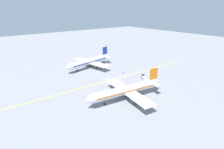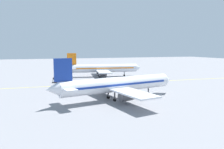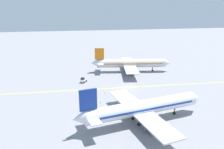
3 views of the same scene
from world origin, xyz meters
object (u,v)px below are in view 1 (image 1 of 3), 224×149
(traffic_cone_near_nose, at_px, (114,69))
(baggage_tug_white, at_px, (143,77))
(airplane_at_gate, at_px, (127,90))
(traffic_cone_mid_apron, at_px, (143,77))
(airplane_adjacent_stand, at_px, (90,61))
(ground_crew_worker, at_px, (123,72))
(traffic_cone_by_wingtip, at_px, (118,74))

(traffic_cone_near_nose, bearing_deg, baggage_tug_white, -169.55)
(airplane_at_gate, distance_m, traffic_cone_mid_apron, 24.80)
(airplane_adjacent_stand, xyz_separation_m, traffic_cone_mid_apron, (-32.14, -12.53, -3.43))
(airplane_at_gate, height_order, ground_crew_worker, airplane_at_gate)
(airplane_at_gate, relative_size, baggage_tug_white, 10.59)
(airplane_at_gate, height_order, baggage_tug_white, airplane_at_gate)
(airplane_adjacent_stand, xyz_separation_m, ground_crew_worker, (-20.86, -8.84, -2.80))
(airplane_at_gate, distance_m, traffic_cone_near_nose, 35.44)
(ground_crew_worker, bearing_deg, baggage_tug_white, -164.26)
(traffic_cone_by_wingtip, bearing_deg, baggage_tug_white, -154.30)
(traffic_cone_near_nose, bearing_deg, airplane_at_gate, 149.63)
(airplane_at_gate, bearing_deg, traffic_cone_mid_apron, -62.54)
(airplane_adjacent_stand, xyz_separation_m, traffic_cone_by_wingtip, (-19.87, -5.98, -3.43))
(baggage_tug_white, distance_m, traffic_cone_near_nose, 20.13)
(baggage_tug_white, relative_size, traffic_cone_by_wingtip, 6.09)
(baggage_tug_white, relative_size, ground_crew_worker, 2.00)
(baggage_tug_white, xyz_separation_m, traffic_cone_near_nose, (19.79, 3.65, -0.63))
(airplane_adjacent_stand, relative_size, ground_crew_worker, 21.06)
(airplane_at_gate, distance_m, traffic_cone_by_wingtip, 28.30)
(traffic_cone_by_wingtip, bearing_deg, ground_crew_worker, -109.01)
(traffic_cone_mid_apron, bearing_deg, traffic_cone_by_wingtip, 28.10)
(airplane_adjacent_stand, distance_m, baggage_tug_white, 35.13)
(airplane_at_gate, xyz_separation_m, traffic_cone_by_wingtip, (23.59, -15.25, -3.43))
(traffic_cone_near_nose, height_order, traffic_cone_mid_apron, same)
(baggage_tug_white, xyz_separation_m, ground_crew_worker, (11.96, 3.37, 0.01))
(airplane_adjacent_stand, bearing_deg, baggage_tug_white, -159.60)
(airplane_adjacent_stand, xyz_separation_m, traffic_cone_near_nose, (-13.03, -8.56, -3.43))
(baggage_tug_white, relative_size, traffic_cone_mid_apron, 6.09)
(airplane_adjacent_stand, bearing_deg, traffic_cone_near_nose, -146.70)
(airplane_at_gate, relative_size, traffic_cone_near_nose, 64.51)
(airplane_at_gate, xyz_separation_m, ground_crew_worker, (22.61, -18.11, -2.80))
(baggage_tug_white, height_order, traffic_cone_by_wingtip, baggage_tug_white)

